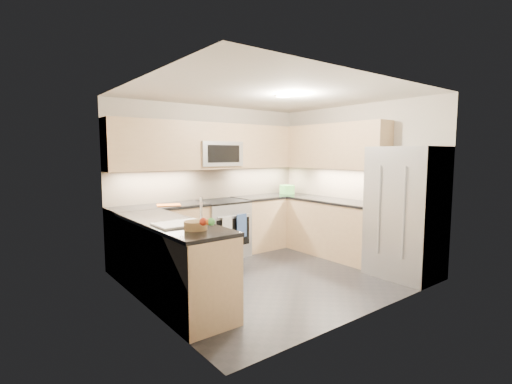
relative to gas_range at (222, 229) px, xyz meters
The scene contains 37 objects.
floor 1.35m from the gas_range, 90.00° to the right, with size 3.60×3.20×0.00m, color #25252B.
ceiling 2.41m from the gas_range, 90.00° to the right, with size 3.60×3.20×0.02m, color beige.
wall_back 0.86m from the gas_range, 90.00° to the left, with size 3.60×0.02×2.50m, color beige.
wall_front 2.98m from the gas_range, 90.00° to the right, with size 3.60×0.02×2.50m, color beige.
wall_left 2.34m from the gas_range, 144.69° to the right, with size 0.02×3.20×2.50m, color beige.
wall_right 2.34m from the gas_range, 35.31° to the right, with size 0.02×3.20×2.50m, color beige.
base_cab_back_left 1.09m from the gas_range, behind, with size 1.42×0.60×0.90m, color tan.
base_cab_back_right 1.09m from the gas_range, ahead, with size 1.42×0.60×0.90m, color tan.
base_cab_right 1.88m from the gas_range, 36.87° to the right, with size 0.60×1.70×0.90m, color tan.
base_cab_peninsula 1.97m from the gas_range, 139.64° to the right, with size 0.60×2.00×0.90m, color tan.
countertop_back_left 1.19m from the gas_range, behind, with size 1.42×0.63×0.04m, color black.
countertop_back_right 1.19m from the gas_range, ahead, with size 1.42×0.63×0.04m, color black.
countertop_right 1.93m from the gas_range, 36.87° to the right, with size 0.63×1.70×0.04m, color black.
countertop_peninsula 2.02m from the gas_range, 139.64° to the right, with size 0.63×2.00×0.04m, color black.
upper_cab_back 1.38m from the gas_range, 90.00° to the left, with size 3.60×0.35×0.75m, color tan.
upper_cab_right 2.35m from the gas_range, 31.61° to the right, with size 0.35×1.95×0.75m, color tan.
backsplash_back 0.81m from the gas_range, 90.00° to the left, with size 3.60×0.01×0.51m, color tan.
backsplash_right 2.11m from the gas_range, 24.68° to the right, with size 0.01×2.30×0.51m, color tan.
gas_range is the anchor object (origin of this frame).
range_cooktop 0.46m from the gas_range, ahead, with size 0.76×0.65×0.03m, color black.
oven_door_glass 0.33m from the gas_range, 90.00° to the right, with size 0.62×0.02×0.45m, color black.
oven_handle 0.44m from the gas_range, 90.00° to the right, with size 0.02×0.02×0.60m, color #B2B5BA.
microwave 1.25m from the gas_range, 90.00° to the left, with size 0.76×0.40×0.40m, color #9C9FA3.
microwave_door 1.25m from the gas_range, 90.00° to the right, with size 0.60×0.01×0.28m, color black.
refrigerator 2.86m from the gas_range, 59.12° to the right, with size 0.70×0.90×1.80m, color #9D9FA4.
fridge_handle_left 2.86m from the gas_range, 67.48° to the right, with size 0.02×0.02×1.20m, color #B2B5BA.
fridge_handle_right 2.54m from the gas_range, 64.31° to the right, with size 0.02×0.02×1.20m, color #B2B5BA.
sink_basin 2.18m from the gas_range, 134.53° to the right, with size 0.52×0.38×0.16m, color white.
faucet 2.06m from the gas_range, 129.12° to the right, with size 0.03×0.03×0.28m, color silver.
utensil_bowl 1.60m from the gas_range, ahead, with size 0.29×0.29×0.17m, color #51AA49.
cutting_board 1.08m from the gas_range, behind, with size 0.34×0.24×0.01m, color #C15512.
fruit_basket 2.44m from the gas_range, 128.78° to the right, with size 0.24×0.24×0.09m, color olive.
fruit_apple 2.63m from the gas_range, 126.37° to the right, with size 0.08×0.08×0.08m, color #A12612.
fruit_pear 2.64m from the gas_range, 124.65° to the right, with size 0.08×0.08×0.08m, color #4BAF4D.
dish_towel_check 0.41m from the gas_range, 110.63° to the right, with size 0.18×0.01×0.34m, color silver.
dish_towel_blue 0.41m from the gas_range, 69.60° to the right, with size 0.20×0.02×0.38m, color #2E4981.
fruit_orange 2.64m from the gas_range, 125.31° to the right, with size 0.06×0.06×0.06m, color #D25E17.
Camera 1 is at (-3.26, -3.87, 1.71)m, focal length 26.00 mm.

